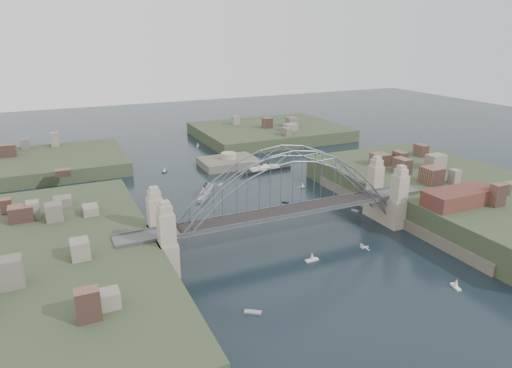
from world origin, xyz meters
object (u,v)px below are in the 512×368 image
object	(u,v)px
wharf_shed	(460,197)
fort_island	(229,167)
ocean_liner	(265,170)
bridge	(286,196)
naval_cruiser_far	(118,164)
naval_cruiser_near	(206,192)

from	to	relation	value
wharf_shed	fort_island	bearing A→B (deg)	110.85
ocean_liner	bridge	bearing A→B (deg)	-110.82
fort_island	ocean_liner	distance (m)	16.42
fort_island	naval_cruiser_far	bearing A→B (deg)	155.16
wharf_shed	ocean_liner	world-z (taller)	wharf_shed
fort_island	naval_cruiser_near	distance (m)	33.52
wharf_shed	naval_cruiser_far	bearing A→B (deg)	125.09
bridge	naval_cruiser_far	xyz separation A→B (m)	(-28.04, 88.53, -11.42)
fort_island	ocean_liner	size ratio (longest dim) A/B	1.01
wharf_shed	naval_cruiser_near	xyz separation A→B (m)	(-51.00, 56.41, -9.23)
naval_cruiser_near	wharf_shed	bearing A→B (deg)	-47.88
wharf_shed	ocean_liner	xyz separation A→B (m)	(-22.44, 70.70, -9.18)
naval_cruiser_far	ocean_liner	bearing A→B (deg)	-32.70
bridge	ocean_liner	world-z (taller)	bridge
bridge	ocean_liner	xyz separation A→B (m)	(21.56, 56.70, -11.50)
bridge	naval_cruiser_near	xyz separation A→B (m)	(-7.00, 42.41, -11.55)
bridge	fort_island	size ratio (longest dim) A/B	3.82
fort_island	naval_cruiser_near	world-z (taller)	fort_island
fort_island	naval_cruiser_far	world-z (taller)	fort_island
wharf_shed	naval_cruiser_near	size ratio (longest dim) A/B	1.32
bridge	naval_cruiser_near	bearing A→B (deg)	99.37
bridge	naval_cruiser_near	world-z (taller)	bridge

